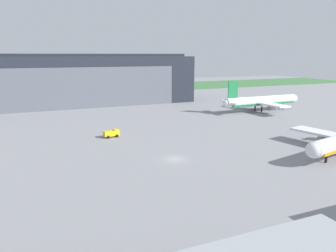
% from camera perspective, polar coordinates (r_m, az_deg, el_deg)
% --- Properties ---
extents(ground_plane, '(440.00, 440.00, 0.00)m').
position_cam_1_polar(ground_plane, '(69.70, 1.27, -5.97)').
color(ground_plane, gray).
extents(grass_field_strip, '(440.00, 56.00, 0.08)m').
position_cam_1_polar(grass_field_strip, '(215.07, -15.72, 6.27)').
color(grass_field_strip, '#417441').
rests_on(grass_field_strip, ground_plane).
extents(maintenance_hangar, '(99.37, 29.17, 22.73)m').
position_cam_1_polar(maintenance_hangar, '(152.11, -14.91, 7.97)').
color(maintenance_hangar, '#232833').
rests_on(maintenance_hangar, ground_plane).
extents(airliner_far_left, '(36.59, 27.91, 12.58)m').
position_cam_1_polar(airliner_far_left, '(132.87, 16.45, 4.29)').
color(airliner_far_left, white).
rests_on(airliner_far_left, ground_plane).
extents(fuel_bowser, '(4.45, 2.73, 2.08)m').
position_cam_1_polar(fuel_bowser, '(89.01, -10.11, -1.28)').
color(fuel_bowser, yellow).
rests_on(fuel_bowser, ground_plane).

